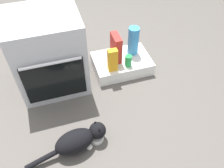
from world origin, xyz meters
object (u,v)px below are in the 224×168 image
object	(u,v)px
food_bowl	(96,137)
cat	(79,140)
juice_carton	(113,60)
cereal_box	(116,48)
oven	(49,53)
soda_can	(128,61)
water_bottle	(133,41)
pantry_cabinet	(122,63)

from	to	relation	value
food_bowl	cat	world-z (taller)	cat
juice_carton	cat	bearing A→B (deg)	-126.19
food_bowl	cereal_box	xyz separation A→B (m)	(0.41, 0.76, 0.24)
oven	cereal_box	size ratio (longest dim) A/B	2.65
soda_can	oven	bearing A→B (deg)	170.22
water_bottle	oven	bearing A→B (deg)	-176.27
pantry_cabinet	soda_can	size ratio (longest dim) A/B	4.83
cat	juice_carton	xyz separation A→B (m)	(0.47, 0.65, 0.15)
water_bottle	soda_can	xyz separation A→B (m)	(-0.11, -0.18, -0.09)
oven	juice_carton	size ratio (longest dim) A/B	3.09
cereal_box	juice_carton	distance (m)	0.17
cat	juice_carton	world-z (taller)	juice_carton
oven	water_bottle	world-z (taller)	oven
water_bottle	juice_carton	bearing A→B (deg)	-145.64
food_bowl	cereal_box	bearing A→B (deg)	61.73
oven	cat	bearing A→B (deg)	-84.14
soda_can	juice_carton	xyz separation A→B (m)	(-0.17, -0.01, 0.06)
oven	food_bowl	distance (m)	0.86
soda_can	food_bowl	bearing A→B (deg)	-128.14
oven	juice_carton	bearing A→B (deg)	-13.90
oven	cereal_box	xyz separation A→B (m)	(0.63, 0.01, -0.10)
food_bowl	cereal_box	size ratio (longest dim) A/B	0.43
cereal_box	water_bottle	bearing A→B (deg)	13.07
cat	cereal_box	bearing A→B (deg)	44.59
cat	water_bottle	world-z (taller)	water_bottle
pantry_cabinet	cereal_box	world-z (taller)	cereal_box
water_bottle	cereal_box	bearing A→B (deg)	-166.93
pantry_cabinet	food_bowl	xyz separation A→B (m)	(-0.47, -0.75, -0.04)
pantry_cabinet	water_bottle	xyz separation A→B (m)	(0.14, 0.06, 0.22)
food_bowl	cat	size ratio (longest dim) A/B	0.18
soda_can	juice_carton	bearing A→B (deg)	-175.59
water_bottle	soda_can	size ratio (longest dim) A/B	2.50
water_bottle	juice_carton	size ratio (longest dim) A/B	1.25
oven	cat	world-z (taller)	oven
soda_can	juice_carton	size ratio (longest dim) A/B	0.50
cat	juice_carton	distance (m)	0.81
oven	food_bowl	world-z (taller)	oven
food_bowl	oven	bearing A→B (deg)	106.39
cereal_box	soda_can	distance (m)	0.18
juice_carton	soda_can	bearing A→B (deg)	4.41
oven	cat	xyz separation A→B (m)	(0.08, -0.78, -0.26)
pantry_cabinet	soda_can	xyz separation A→B (m)	(0.03, -0.12, 0.13)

